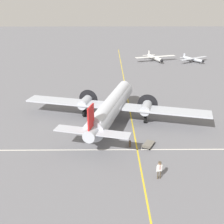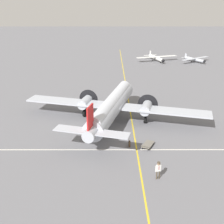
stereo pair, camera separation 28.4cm
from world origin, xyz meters
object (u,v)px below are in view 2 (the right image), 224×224
(suitcase_near_door, at_px, (129,144))
(light_aircraft_distant, at_px, (157,58))
(airliner_main, at_px, (113,105))
(light_aircraft_taxiing, at_px, (195,59))
(baggage_cart, at_px, (148,145))
(crew_foreground, at_px, (158,168))

(suitcase_near_door, bearing_deg, light_aircraft_distant, -11.99)
(airliner_main, bearing_deg, light_aircraft_taxiing, -14.03)
(suitcase_near_door, distance_m, baggage_cart, 2.05)
(crew_foreground, xyz_separation_m, baggage_cart, (6.07, 0.18, -0.83))
(crew_foreground, height_order, baggage_cart, crew_foreground)
(baggage_cart, distance_m, light_aircraft_taxiing, 49.36)
(light_aircraft_taxiing, bearing_deg, light_aircraft_distant, -132.51)
(suitcase_near_door, height_order, light_aircraft_distant, light_aircraft_distant)
(crew_foreground, bearing_deg, airliner_main, -89.88)
(suitcase_near_door, bearing_deg, baggage_cart, -94.19)
(suitcase_near_door, distance_m, light_aircraft_distant, 48.40)
(airliner_main, distance_m, light_aircraft_taxiing, 44.76)
(suitcase_near_door, bearing_deg, airliner_main, 15.22)
(crew_foreground, height_order, light_aircraft_distant, light_aircraft_distant)
(baggage_cart, bearing_deg, light_aircraft_distant, 16.53)
(airliner_main, xyz_separation_m, light_aircraft_taxiing, (39.06, -21.81, -1.64))
(suitcase_near_door, relative_size, baggage_cart, 0.29)
(suitcase_near_door, bearing_deg, light_aircraft_taxiing, -23.53)
(airliner_main, height_order, light_aircraft_taxiing, airliner_main)
(suitcase_near_door, relative_size, light_aircraft_taxiing, 0.08)
(light_aircraft_distant, distance_m, light_aircraft_taxiing, 10.02)
(light_aircraft_distant, relative_size, light_aircraft_taxiing, 1.35)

